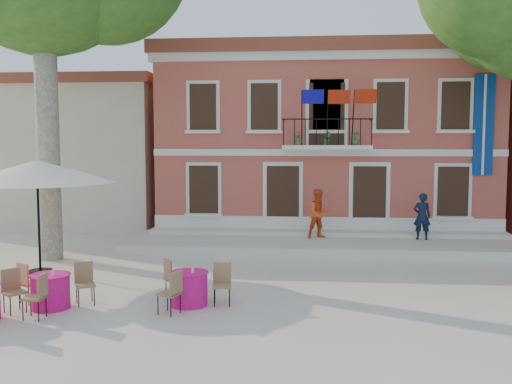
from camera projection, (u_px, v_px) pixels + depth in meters
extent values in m
plane|color=beige|center=(259.00, 278.00, 15.59)|extent=(90.00, 90.00, 0.00)
cube|color=#C74B47|center=(323.00, 146.00, 25.02)|extent=(13.00, 8.00, 7.00)
cube|color=brown|center=(324.00, 59.00, 24.68)|extent=(13.50, 8.50, 0.50)
cube|color=silver|center=(327.00, 55.00, 20.80)|extent=(13.30, 0.35, 0.35)
cube|color=silver|center=(327.00, 147.00, 20.60)|extent=(3.20, 0.90, 0.15)
cube|color=black|center=(327.00, 119.00, 20.11)|extent=(3.20, 0.04, 0.04)
cube|color=navy|center=(484.00, 125.00, 20.42)|extent=(0.70, 0.05, 3.60)
cube|color=#110D94|center=(302.00, 97.00, 19.78)|extent=(0.76, 0.27, 0.47)
cube|color=#B4250C|center=(328.00, 97.00, 19.70)|extent=(0.76, 0.29, 0.47)
cube|color=#B4250C|center=(354.00, 97.00, 19.62)|extent=(0.76, 0.27, 0.47)
imported|color=#26591E|center=(299.00, 139.00, 20.36)|extent=(0.43, 0.37, 0.48)
imported|color=#26591E|center=(327.00, 138.00, 20.28)|extent=(0.26, 0.21, 0.48)
imported|color=#26591E|center=(355.00, 138.00, 20.19)|extent=(0.27, 0.27, 0.48)
cube|color=beige|center=(79.00, 156.00, 27.08)|extent=(9.00, 9.00, 6.00)
cube|color=brown|center=(77.00, 88.00, 26.79)|extent=(9.40, 9.40, 0.40)
cube|color=silver|center=(327.00, 244.00, 19.76)|extent=(14.00, 3.40, 0.30)
cylinder|color=#A59E84|center=(48.00, 129.00, 17.66)|extent=(0.70, 0.70, 8.21)
cylinder|color=black|center=(40.00, 271.00, 16.15)|extent=(0.68, 0.68, 0.08)
cylinder|color=black|center=(39.00, 223.00, 16.03)|extent=(0.07, 0.07, 2.83)
cone|color=white|center=(37.00, 171.00, 15.90)|extent=(4.29, 4.29, 0.62)
imported|color=black|center=(422.00, 216.00, 19.79)|extent=(0.61, 0.42, 1.63)
imported|color=#EB521B|center=(319.00, 213.00, 20.14)|extent=(1.04, 0.94, 1.74)
cylinder|color=#ED1696|center=(50.00, 292.00, 12.69)|extent=(0.84, 0.84, 0.75)
cylinder|color=#ED1696|center=(50.00, 275.00, 12.66)|extent=(0.90, 0.90, 0.02)
cube|color=#9D6D4E|center=(34.00, 297.00, 11.94)|extent=(0.42, 0.42, 0.95)
cube|color=#9D6D4E|center=(85.00, 284.00, 13.00)|extent=(0.57, 0.57, 0.95)
cube|color=#9D6D4E|center=(31.00, 283.00, 13.12)|extent=(0.57, 0.57, 0.95)
cylinder|color=#ED1696|center=(189.00, 289.00, 12.93)|extent=(0.84, 0.84, 0.75)
cylinder|color=#ED1696|center=(189.00, 272.00, 12.89)|extent=(0.90, 0.90, 0.02)
cube|color=#9D6D4E|center=(175.00, 278.00, 13.55)|extent=(0.59, 0.59, 0.95)
cube|color=#9D6D4E|center=(169.00, 293.00, 12.26)|extent=(0.55, 0.55, 0.95)
cube|color=#9D6D4E|center=(222.00, 285.00, 12.95)|extent=(0.47, 0.47, 0.95)
cube|color=#9D6D4E|center=(15.00, 291.00, 12.35)|extent=(0.59, 0.59, 0.95)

